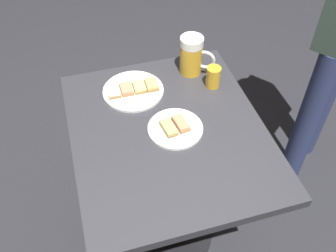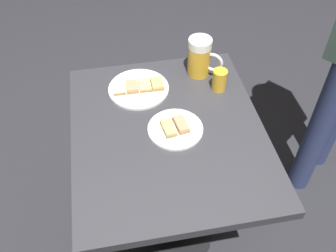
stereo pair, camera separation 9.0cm
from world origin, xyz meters
The scene contains 6 objects.
ground_plane centered at (0.00, 0.00, 0.00)m, with size 6.00×6.00×0.00m, color #28282D.
cafe_table centered at (0.00, 0.00, 0.59)m, with size 0.81×0.68×0.75m.
plate_near centered at (-0.23, -0.07, 0.76)m, with size 0.24×0.24×0.03m.
plate_far centered at (0.01, 0.03, 0.76)m, with size 0.20×0.20×0.03m.
beer_mug centered at (-0.29, 0.18, 0.84)m, with size 0.11×0.14×0.16m.
beer_glass_small centered at (-0.18, 0.24, 0.80)m, with size 0.06×0.06×0.09m, color gold.
Camera 1 is at (0.88, -0.25, 1.75)m, focal length 40.60 mm.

